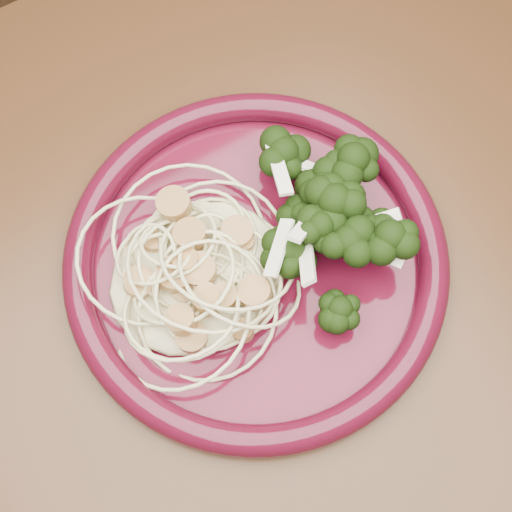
{
  "coord_description": "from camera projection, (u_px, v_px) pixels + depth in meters",
  "views": [
    {
      "loc": [
        -0.17,
        -0.13,
        1.3
      ],
      "look_at": [
        -0.06,
        0.05,
        0.77
      ],
      "focal_mm": 50.0,
      "sensor_mm": 36.0,
      "label": 1
    }
  ],
  "objects": [
    {
      "name": "dining_table",
      "position": [
        339.0,
        308.0,
        0.68
      ],
      "size": [
        1.2,
        0.8,
        0.75
      ],
      "color": "#472814",
      "rests_on": "ground"
    },
    {
      "name": "dinner_plate",
      "position": [
        256.0,
        260.0,
        0.58
      ],
      "size": [
        0.38,
        0.38,
        0.03
      ],
      "rotation": [
        0.0,
        0.0,
        -0.25
      ],
      "color": "#480A1A",
      "rests_on": "dining_table"
    },
    {
      "name": "spaghetti_pile",
      "position": [
        197.0,
        271.0,
        0.56
      ],
      "size": [
        0.17,
        0.16,
        0.03
      ],
      "primitive_type": "ellipsoid",
      "rotation": [
        0.0,
        0.0,
        -0.25
      ],
      "color": "beige",
      "rests_on": "dinner_plate"
    },
    {
      "name": "scallop_cluster",
      "position": [
        193.0,
        254.0,
        0.53
      ],
      "size": [
        0.15,
        0.15,
        0.04
      ],
      "primitive_type": null,
      "rotation": [
        0.0,
        0.0,
        -0.25
      ],
      "color": "#B48344",
      "rests_on": "spaghetti_pile"
    },
    {
      "name": "broccoli_pile",
      "position": [
        328.0,
        228.0,
        0.56
      ],
      "size": [
        0.14,
        0.18,
        0.06
      ],
      "primitive_type": "ellipsoid",
      "rotation": [
        0.0,
        0.0,
        -0.25
      ],
      "color": "black",
      "rests_on": "dinner_plate"
    },
    {
      "name": "onion_garnish",
      "position": [
        332.0,
        209.0,
        0.53
      ],
      "size": [
        0.1,
        0.12,
        0.06
      ],
      "primitive_type": null,
      "rotation": [
        0.0,
        0.0,
        -0.25
      ],
      "color": "white",
      "rests_on": "broccoli_pile"
    }
  ]
}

